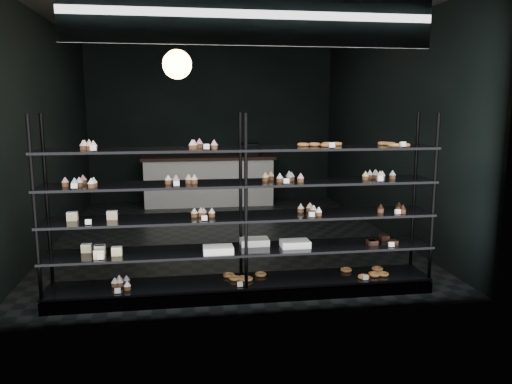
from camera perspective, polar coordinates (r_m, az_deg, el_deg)
room at (r=7.47m, az=-3.60°, el=6.92°), size 5.01×6.01×3.20m
display_shelf at (r=5.19m, az=-1.76°, el=-5.23°), size 4.00×0.50×1.91m
signage at (r=4.61m, az=-0.37°, el=19.45°), size 3.30×0.05×0.50m
pendant_lamp at (r=6.02m, az=-9.00°, el=14.22°), size 0.33×0.33×0.90m
service_counter at (r=10.05m, az=-5.34°, el=1.37°), size 2.63×0.65×1.23m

